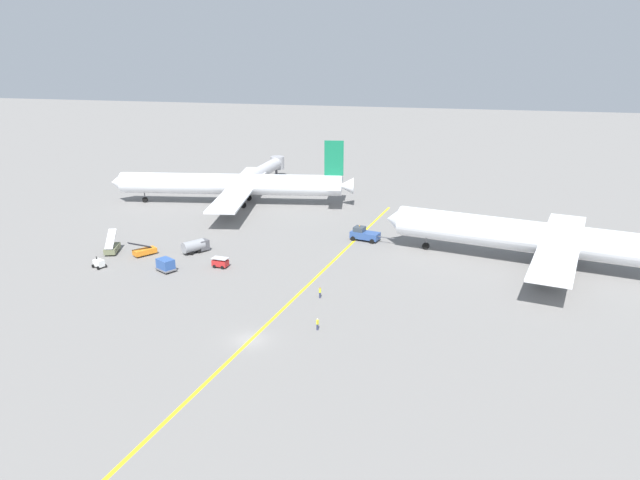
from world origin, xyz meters
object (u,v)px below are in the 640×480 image
at_px(gse_container_dolly_flat, 166,265).
at_px(gse_belt_loader_portside, 144,251).
at_px(gse_gpu_cart_small, 99,263).
at_px(gse_fuel_bowser_stubby, 196,246).
at_px(pushback_tug, 364,234).
at_px(gse_baggage_cart_trailing, 220,263).
at_px(airliner_at_gate_left, 233,185).
at_px(jet_bridge, 267,168).
at_px(airliner_being_pushed, 547,239).
at_px(ground_crew_ramp_agent_by_cones, 317,324).
at_px(gse_stair_truck_yellow, 112,247).
at_px(ground_crew_marshaller_foreground, 320,292).

bearing_deg(gse_container_dolly_flat, gse_belt_loader_portside, 139.55).
distance_m(gse_gpu_cart_small, gse_fuel_bowser_stubby, 16.85).
distance_m(pushback_tug, gse_baggage_cart_trailing, 29.47).
bearing_deg(airliner_at_gate_left, gse_belt_loader_portside, -93.54).
relative_size(airliner_at_gate_left, jet_bridge, 2.48).
relative_size(airliner_being_pushed, ground_crew_ramp_agent_by_cones, 33.39).
relative_size(pushback_tug, ground_crew_ramp_agent_by_cones, 5.24).
bearing_deg(jet_bridge, gse_belt_loader_portside, -93.08).
height_order(gse_stair_truck_yellow, gse_fuel_bowser_stubby, gse_stair_truck_yellow).
bearing_deg(gse_container_dolly_flat, gse_fuel_bowser_stubby, 84.58).
bearing_deg(gse_fuel_bowser_stubby, gse_baggage_cart_trailing, -39.87).
distance_m(airliner_at_gate_left, gse_container_dolly_flat, 44.65).
distance_m(airliner_at_gate_left, gse_belt_loader_portside, 38.11).
distance_m(gse_belt_loader_portside, gse_gpu_cart_small, 8.66).
bearing_deg(airliner_at_gate_left, ground_crew_ramp_agent_by_cones, -59.53).
bearing_deg(gse_gpu_cart_small, ground_crew_marshaller_foreground, -5.28).
xyz_separation_m(gse_container_dolly_flat, ground_crew_ramp_agent_by_cones, (29.75, -15.08, -0.30)).
bearing_deg(gse_container_dolly_flat, jet_bridge, 93.62).
xyz_separation_m(airliner_being_pushed, gse_container_dolly_flat, (-61.80, -17.07, -3.76)).
bearing_deg(ground_crew_marshaller_foreground, airliner_being_pushed, 32.57).
height_order(gse_baggage_cart_trailing, ground_crew_marshaller_foreground, ground_crew_marshaller_foreground).
relative_size(gse_gpu_cart_small, ground_crew_ramp_agent_by_cones, 1.54).
distance_m(airliner_at_gate_left, gse_stair_truck_yellow, 39.13).
distance_m(airliner_being_pushed, gse_baggage_cart_trailing, 55.41).
relative_size(airliner_being_pushed, gse_stair_truck_yellow, 11.32).
distance_m(airliner_at_gate_left, gse_fuel_bowser_stubby, 35.05).
distance_m(gse_container_dolly_flat, gse_fuel_bowser_stubby, 9.91).
height_order(gse_container_dolly_flat, gse_stair_truck_yellow, gse_stair_truck_yellow).
distance_m(gse_baggage_cart_trailing, gse_stair_truck_yellow, 22.15).
xyz_separation_m(gse_gpu_cart_small, gse_stair_truck_yellow, (-2.03, 7.36, 0.23)).
bearing_deg(gse_stair_truck_yellow, gse_baggage_cart_trailing, -6.25).
relative_size(airliner_at_gate_left, airliner_being_pushed, 1.03).
distance_m(gse_baggage_cart_trailing, gse_gpu_cart_small, 20.59).
relative_size(airliner_at_gate_left, gse_baggage_cart_trailing, 19.95).
relative_size(gse_baggage_cart_trailing, jet_bridge, 0.12).
bearing_deg(ground_crew_marshaller_foreground, gse_belt_loader_portside, 162.40).
bearing_deg(pushback_tug, gse_gpu_cart_small, -148.63).
distance_m(airliner_being_pushed, gse_stair_truck_yellow, 76.54).
relative_size(gse_gpu_cart_small, jet_bridge, 0.11).
relative_size(gse_fuel_bowser_stubby, ground_crew_marshaller_foreground, 2.89).
relative_size(pushback_tug, gse_container_dolly_flat, 2.26).
xyz_separation_m(gse_baggage_cart_trailing, ground_crew_marshaller_foreground, (19.48, -8.60, 0.06)).
distance_m(pushback_tug, ground_crew_marshaller_foreground, 28.93).
distance_m(pushback_tug, gse_gpu_cart_small, 48.45).
distance_m(gse_belt_loader_portside, gse_fuel_bowser_stubby, 9.12).
bearing_deg(gse_baggage_cart_trailing, gse_fuel_bowser_stubby, 140.13).
xyz_separation_m(gse_fuel_bowser_stubby, ground_crew_ramp_agent_by_cones, (28.82, -24.94, -0.46)).
height_order(airliner_at_gate_left, gse_belt_loader_portside, airliner_at_gate_left).
xyz_separation_m(airliner_being_pushed, gse_fuel_bowser_stubby, (-60.87, -7.21, -3.60)).
height_order(gse_belt_loader_portside, gse_gpu_cart_small, gse_belt_loader_portside).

